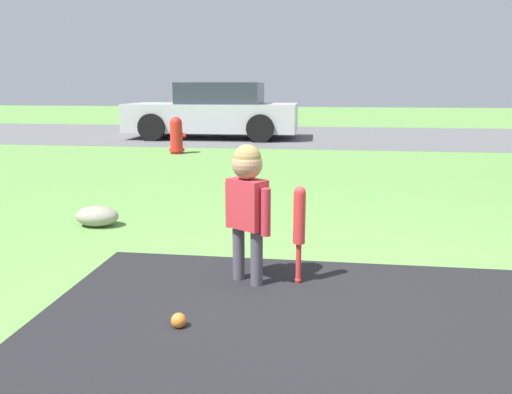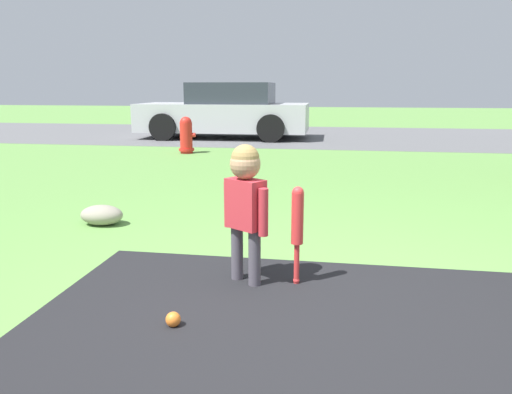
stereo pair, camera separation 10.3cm
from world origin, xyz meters
name	(u,v)px [view 2 (the right image)]	position (x,y,z in m)	size (l,w,h in m)	color
ground_plane	(328,327)	(0.00, 0.00, 0.00)	(60.00, 60.00, 0.00)	#5B8C42
street_strip	(339,136)	(0.00, 10.68, 0.00)	(40.00, 6.00, 0.01)	#59595B
child	(245,195)	(-0.55, 0.55, 0.58)	(0.31, 0.25, 0.90)	#4C4751
baseball_bat	(297,222)	(-0.22, 0.57, 0.41)	(0.08, 0.08, 0.64)	red
sports_ball	(173,319)	(-0.81, -0.12, 0.04)	(0.08, 0.08, 0.08)	orange
fire_hydrant	(186,135)	(-2.87, 6.72, 0.34)	(0.33, 0.29, 0.70)	red
parked_car	(226,112)	(-2.78, 9.73, 0.64)	(4.15, 1.99, 1.35)	#B7B7BC
edging_rock	(102,215)	(-2.11, 1.69, 0.09)	(0.40, 0.27, 0.18)	gray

